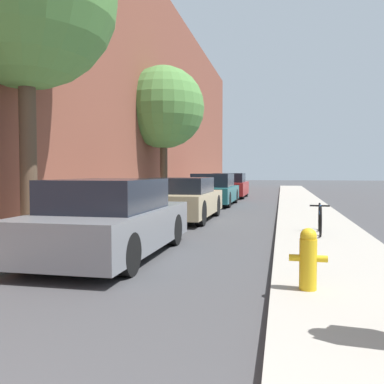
{
  "coord_description": "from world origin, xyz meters",
  "views": [
    {
      "loc": [
        2.01,
        -0.27,
        1.47
      ],
      "look_at": [
        -0.25,
        10.28,
        0.95
      ],
      "focal_mm": 39.13,
      "sensor_mm": 36.0,
      "label": 1
    }
  ],
  "objects_px": {
    "bicycle": "(320,218)",
    "parked_car_red": "(230,186)",
    "parked_car_grey": "(111,220)",
    "parked_car_teal": "(214,190)",
    "street_tree_far": "(164,108)",
    "parked_car_champagne": "(184,199)",
    "fire_hydrant": "(308,258)"
  },
  "relations": [
    {
      "from": "parked_car_grey",
      "to": "parked_car_champagne",
      "type": "height_order",
      "value": "parked_car_grey"
    },
    {
      "from": "parked_car_teal",
      "to": "parked_car_red",
      "type": "distance_m",
      "value": 5.46
    },
    {
      "from": "parked_car_grey",
      "to": "bicycle",
      "type": "distance_m",
      "value": 4.63
    },
    {
      "from": "parked_car_champagne",
      "to": "parked_car_teal",
      "type": "distance_m",
      "value": 5.94
    },
    {
      "from": "bicycle",
      "to": "parked_car_red",
      "type": "bearing_deg",
      "value": 108.12
    },
    {
      "from": "parked_car_red",
      "to": "street_tree_far",
      "type": "height_order",
      "value": "street_tree_far"
    },
    {
      "from": "parked_car_teal",
      "to": "fire_hydrant",
      "type": "height_order",
      "value": "parked_car_teal"
    },
    {
      "from": "parked_car_grey",
      "to": "parked_car_teal",
      "type": "xyz_separation_m",
      "value": [
        -0.06,
        11.57,
        0.03
      ]
    },
    {
      "from": "street_tree_far",
      "to": "fire_hydrant",
      "type": "bearing_deg",
      "value": -67.47
    },
    {
      "from": "parked_car_red",
      "to": "fire_hydrant",
      "type": "bearing_deg",
      "value": -80.35
    },
    {
      "from": "fire_hydrant",
      "to": "bicycle",
      "type": "height_order",
      "value": "fire_hydrant"
    },
    {
      "from": "parked_car_red",
      "to": "bicycle",
      "type": "relative_size",
      "value": 2.47
    },
    {
      "from": "parked_car_champagne",
      "to": "fire_hydrant",
      "type": "xyz_separation_m",
      "value": [
        3.22,
        -7.48,
        -0.15
      ]
    },
    {
      "from": "bicycle",
      "to": "parked_car_champagne",
      "type": "bearing_deg",
      "value": 145.76
    },
    {
      "from": "parked_car_red",
      "to": "bicycle",
      "type": "bearing_deg",
      "value": -75.35
    },
    {
      "from": "parked_car_grey",
      "to": "street_tree_far",
      "type": "relative_size",
      "value": 0.68
    },
    {
      "from": "parked_car_champagne",
      "to": "street_tree_far",
      "type": "bearing_deg",
      "value": 111.56
    },
    {
      "from": "parked_car_grey",
      "to": "street_tree_far",
      "type": "xyz_separation_m",
      "value": [
        -2.32,
        11.46,
        3.71
      ]
    },
    {
      "from": "parked_car_grey",
      "to": "street_tree_far",
      "type": "distance_m",
      "value": 12.27
    },
    {
      "from": "parked_car_red",
      "to": "parked_car_grey",
      "type": "bearing_deg",
      "value": -89.96
    },
    {
      "from": "parked_car_champagne",
      "to": "bicycle",
      "type": "bearing_deg",
      "value": -37.72
    },
    {
      "from": "parked_car_teal",
      "to": "street_tree_far",
      "type": "height_order",
      "value": "street_tree_far"
    },
    {
      "from": "street_tree_far",
      "to": "parked_car_champagne",
      "type": "bearing_deg",
      "value": -68.44
    },
    {
      "from": "parked_car_champagne",
      "to": "parked_car_teal",
      "type": "xyz_separation_m",
      "value": [
        -0.04,
        5.94,
        0.03
      ]
    },
    {
      "from": "parked_car_grey",
      "to": "parked_car_champagne",
      "type": "relative_size",
      "value": 0.97
    },
    {
      "from": "parked_car_grey",
      "to": "parked_car_teal",
      "type": "distance_m",
      "value": 11.57
    },
    {
      "from": "parked_car_champagne",
      "to": "street_tree_far",
      "type": "distance_m",
      "value": 7.29
    },
    {
      "from": "parked_car_teal",
      "to": "street_tree_far",
      "type": "bearing_deg",
      "value": -177.24
    },
    {
      "from": "parked_car_teal",
      "to": "parked_car_red",
      "type": "relative_size",
      "value": 1.13
    },
    {
      "from": "parked_car_teal",
      "to": "bicycle",
      "type": "height_order",
      "value": "parked_car_teal"
    },
    {
      "from": "bicycle",
      "to": "parked_car_teal",
      "type": "bearing_deg",
      "value": 116.65
    },
    {
      "from": "parked_car_teal",
      "to": "street_tree_far",
      "type": "distance_m",
      "value": 4.33
    }
  ]
}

